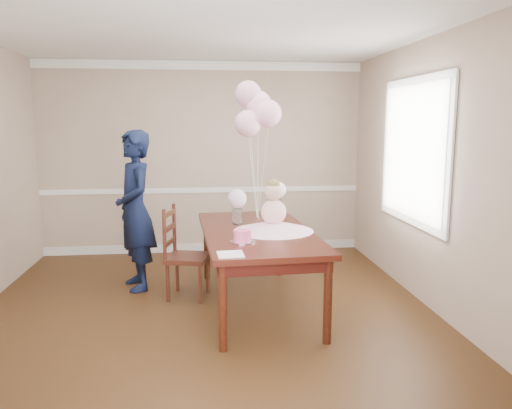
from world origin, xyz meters
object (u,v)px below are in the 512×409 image
birthday_cake (243,235)px  woman (135,211)px  dining_chair_seat (188,258)px  dining_table_top (257,233)px

birthday_cake → woman: bearing=132.5°
dining_chair_seat → woman: (-0.58, 0.38, 0.45)m
dining_table_top → birthday_cake: bearing=-114.0°
dining_table_top → birthday_cake: size_ratio=13.33×
dining_table_top → dining_chair_seat: 0.85m
woman → birthday_cake: bearing=22.3°
birthday_cake → woman: (-1.10, 1.20, 0.04)m
dining_table_top → woman: (-1.28, 0.71, 0.12)m
birthday_cake → dining_chair_seat: (-0.52, 0.82, -0.42)m
birthday_cake → woman: size_ratio=0.09×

